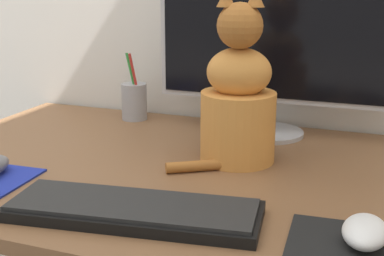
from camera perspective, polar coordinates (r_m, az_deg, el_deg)
The scene contains 7 objects.
desk at distance 1.09m, azimuth 1.77°, elevation -9.48°, with size 1.29×0.75×0.76m.
monitor at distance 1.25m, azimuth 8.44°, elevation 8.72°, with size 0.54×0.17×0.39m.
keyboard at distance 0.86m, azimuth -6.31°, elevation -8.67°, with size 0.42×0.19×0.02m.
mousepad_right at distance 0.79m, azimuth 17.30°, elevation -12.27°, with size 0.21×0.18×0.00m.
computer_mouse_right at distance 0.80m, azimuth 17.98°, elevation -10.46°, with size 0.06×0.10×0.04m.
cat at distance 1.07m, azimuth 4.93°, elevation 3.04°, with size 0.20×0.22×0.35m.
pen_cup at distance 1.42m, azimuth -6.19°, elevation 2.90°, with size 0.07×0.07×0.18m.
Camera 1 is at (0.32, -0.93, 1.13)m, focal length 50.00 mm.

